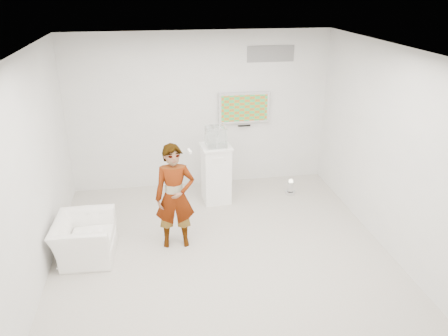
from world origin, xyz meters
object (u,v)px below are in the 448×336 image
at_px(tv, 244,108).
at_px(armchair, 85,238).
at_px(person, 175,197).
at_px(floor_uplight, 290,187).
at_px(pedestal, 216,174).

xyz_separation_m(tv, armchair, (-2.86, -2.25, -1.24)).
bearing_deg(person, floor_uplight, 32.65).
bearing_deg(tv, floor_uplight, -44.65).
bearing_deg(tv, person, -125.00).
xyz_separation_m(person, floor_uplight, (2.28, 1.38, -0.68)).
bearing_deg(pedestal, floor_uplight, 0.40).
relative_size(tv, person, 0.61).
bearing_deg(armchair, floor_uplight, -64.74).
height_order(armchair, floor_uplight, armchair).
relative_size(tv, floor_uplight, 3.36).
relative_size(person, pedestal, 1.51).
distance_m(armchair, pedestal, 2.65).
xyz_separation_m(pedestal, floor_uplight, (1.45, 0.01, -0.40)).
bearing_deg(tv, pedestal, -130.76).
bearing_deg(floor_uplight, pedestal, -179.60).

